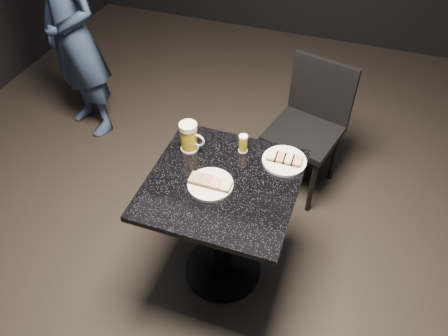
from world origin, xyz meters
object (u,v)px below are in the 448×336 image
Objects in this scene: plate_large at (210,184)px; chair at (310,121)px; plate_small at (284,161)px; table at (223,214)px; beer_mug at (189,137)px; patron at (73,35)px; beer_tumbler at (243,144)px.

plate_large is 1.04m from chair.
chair is (0.03, 0.69, -0.26)m from plate_small.
beer_mug is at bearing 144.82° from table.
patron is 9.86× the size of beer_mug.
chair is at bearing 73.52° from table.
plate_large is 1.71m from patron.
table is at bearing 43.34° from plate_large.
plate_small is 0.25× the size of chair.
plate_large is 0.14× the size of patron.
beer_mug is (-0.19, 0.21, 0.07)m from plate_large.
plate_small is at bearing 42.95° from table.
beer_mug is 0.18× the size of chair.
plate_small is 0.48m from beer_mug.
plate_large is 0.29m from beer_tumbler.
plate_large is at bearing -136.98° from plate_small.
beer_mug reaches higher than plate_small.
plate_small is 0.29× the size of table.
plate_small is (0.29, 0.27, 0.00)m from plate_large.
beer_tumbler is at bearing 177.14° from plate_small.
beer_tumbler is 0.11× the size of chair.
plate_small is 1.83m from patron.
patron is at bearing 156.23° from plate_small.
beer_tumbler is (1.46, -0.73, 0.02)m from patron.
beer_mug reaches higher than plate_large.
chair is (0.31, 0.95, -0.26)m from plate_large.
beer_tumbler is 0.78m from chair.
plate_small is at bearing -2.86° from beer_tumbler.
chair is (1.70, -0.05, -0.28)m from patron.
plate_large is at bearing -12.95° from patron.
plate_small is 0.22m from beer_tumbler.
plate_large is 0.26m from table.
beer_tumbler reaches higher than plate_small.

